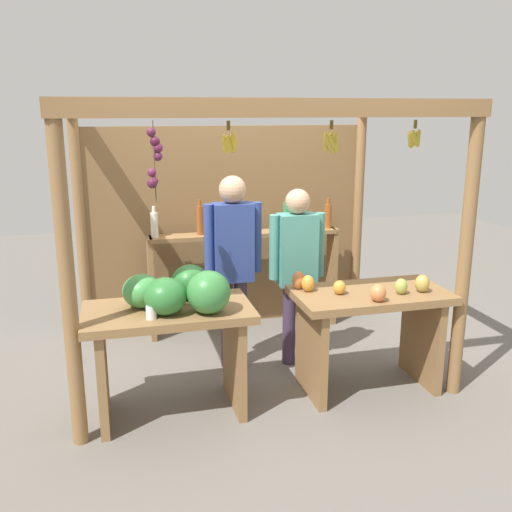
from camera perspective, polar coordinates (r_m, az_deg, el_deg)
name	(u,v)px	position (r m, az deg, el deg)	size (l,w,h in m)	color
ground_plane	(251,360)	(5.10, -0.54, -10.39)	(12.00, 12.00, 0.00)	slate
market_stall	(239,206)	(5.10, -1.71, 5.05)	(2.92, 2.01, 2.22)	olive
fruit_counter_left	(174,317)	(4.04, -8.25, -6.13)	(1.18, 0.71, 1.10)	olive
fruit_counter_right	(368,318)	(4.50, 11.22, -6.16)	(1.18, 0.64, 0.94)	olive
bottle_shelf_unit	(246,255)	(5.53, -1.05, 0.14)	(1.87, 0.22, 1.34)	olive
vendor_man	(233,255)	(4.68, -2.30, 0.11)	(0.48, 0.22, 1.64)	#48384B
vendor_woman	(297,262)	(4.77, 4.11, -0.62)	(0.48, 0.21, 1.52)	#443350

